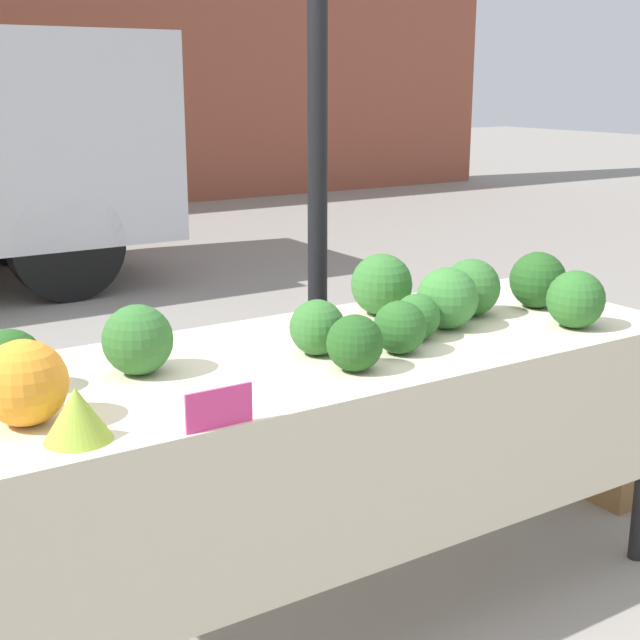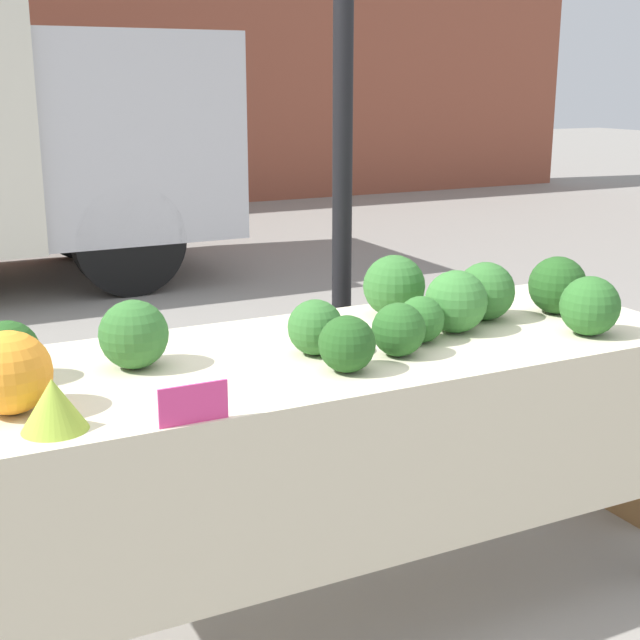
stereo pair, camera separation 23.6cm
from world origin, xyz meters
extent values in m
plane|color=gray|center=(0.00, 0.00, 0.00)|extent=(40.00, 40.00, 0.00)
cylinder|color=black|center=(0.44, 0.71, 1.39)|extent=(0.07, 0.07, 2.77)
cube|color=silver|center=(0.70, 4.86, 1.08)|extent=(1.46, 1.72, 1.46)
cylinder|color=black|center=(0.55, 4.11, 0.40)|extent=(0.79, 0.22, 0.79)
cylinder|color=black|center=(0.55, 5.61, 0.40)|extent=(0.79, 0.22, 0.79)
cube|color=beige|center=(0.00, 0.00, 0.77)|extent=(2.13, 0.74, 0.03)
cube|color=beige|center=(0.00, -0.37, 0.54)|extent=(2.13, 0.01, 0.43)
cylinder|color=black|center=(1.00, 0.31, 0.38)|extent=(0.05, 0.05, 0.76)
sphere|color=orange|center=(-0.81, -0.13, 0.88)|extent=(0.18, 0.18, 0.18)
cone|color=#93B238|center=(-0.74, -0.27, 0.84)|extent=(0.14, 0.14, 0.11)
sphere|color=#23511E|center=(-0.03, -0.20, 0.86)|extent=(0.14, 0.14, 0.14)
sphere|color=#23511E|center=(0.82, 0.01, 0.87)|extent=(0.18, 0.18, 0.18)
sphere|color=#336B2D|center=(0.58, 0.05, 0.87)|extent=(0.17, 0.17, 0.17)
sphere|color=#336B2D|center=(0.35, 0.21, 0.88)|extent=(0.19, 0.19, 0.19)
sphere|color=#285B23|center=(0.16, -0.15, 0.86)|extent=(0.14, 0.14, 0.14)
sphere|color=#2D6628|center=(0.74, -0.22, 0.87)|extent=(0.17, 0.17, 0.17)
sphere|color=#336B2D|center=(-0.49, 0.06, 0.87)|extent=(0.17, 0.17, 0.17)
sphere|color=#2D6628|center=(0.27, -0.07, 0.85)|extent=(0.13, 0.13, 0.13)
sphere|color=#23511E|center=(-0.78, 0.10, 0.86)|extent=(0.15, 0.15, 0.15)
sphere|color=#387533|center=(0.42, -0.02, 0.88)|extent=(0.18, 0.18, 0.18)
sphere|color=#336B2D|center=(-0.03, -0.04, 0.86)|extent=(0.15, 0.15, 0.15)
cube|color=#E53D84|center=(-0.48, -0.36, 0.83)|extent=(0.15, 0.01, 0.09)
cube|color=olive|center=(1.43, 0.09, 0.15)|extent=(0.50, 0.38, 0.31)
camera|label=1|loc=(-1.23, -1.92, 1.48)|focal=50.00mm
camera|label=2|loc=(-1.02, -2.04, 1.48)|focal=50.00mm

